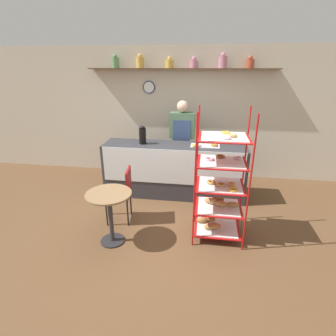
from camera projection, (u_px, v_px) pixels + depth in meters
ground_plane at (164, 229)px, 3.97m from camera, size 14.00×14.00×0.00m
back_wall at (181, 113)px, 5.58m from camera, size 10.00×0.30×2.70m
display_counter at (174, 170)px, 4.89m from camera, size 2.59×0.62×0.98m
pastry_rack at (219, 188)px, 3.58m from camera, size 0.69×0.60×1.82m
person_worker at (182, 140)px, 5.19m from camera, size 0.48×0.23×1.70m
cafe_table at (110, 206)px, 3.50m from camera, size 0.61×0.61×0.75m
cafe_chair at (123, 190)px, 4.02m from camera, size 0.43×0.43×0.87m
coffee_carafe at (143, 135)px, 4.72m from camera, size 0.13×0.13×0.33m
donut_tray_counter at (205, 145)px, 4.61m from camera, size 0.51×0.27×0.05m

